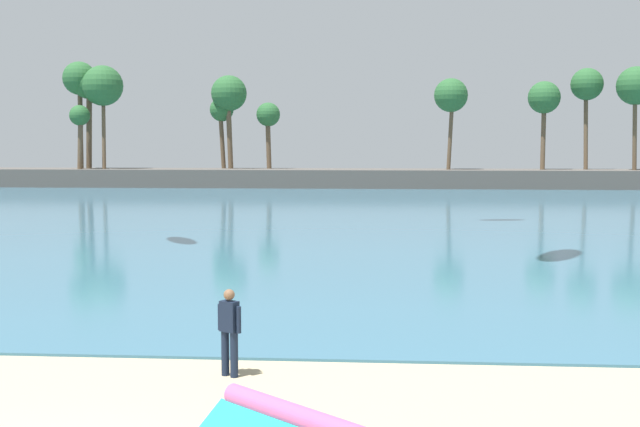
# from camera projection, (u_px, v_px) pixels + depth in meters

# --- Properties ---
(sea) EXTENTS (220.00, 103.94, 0.06)m
(sea) POSITION_uv_depth(u_px,v_px,m) (328.00, 195.00, 68.49)
(sea) COLOR #386B84
(sea) RESTS_ON ground
(palm_headland) EXTENTS (99.62, 6.00, 12.36)m
(palm_headland) POSITION_uv_depth(u_px,v_px,m) (352.00, 152.00, 80.01)
(palm_headland) COLOR #514C47
(palm_headland) RESTS_ON ground
(person_at_waterline) EXTENTS (0.49, 0.34, 1.67)m
(person_at_waterline) POSITION_uv_depth(u_px,v_px,m) (229.00, 330.00, 15.53)
(person_at_waterline) COLOR #141E33
(person_at_waterline) RESTS_ON ground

